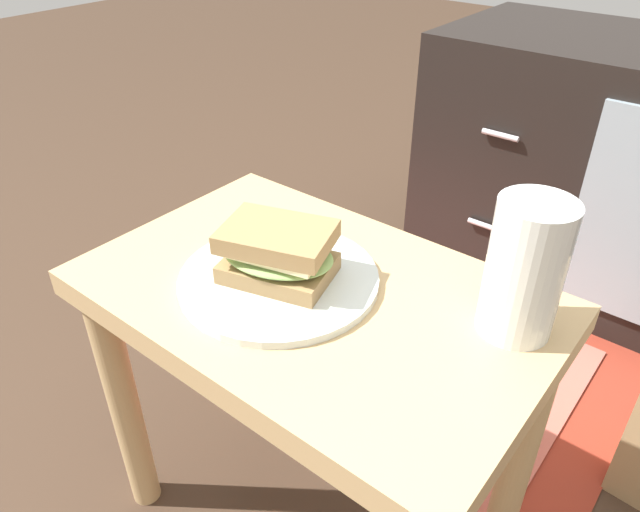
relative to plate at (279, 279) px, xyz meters
The scene contains 5 objects.
side_table 0.11m from the plate, 23.03° to the left, with size 0.56×0.36×0.46m.
area_rug 0.65m from the plate, 110.59° to the left, with size 1.10×0.65×0.01m.
plate is the anchor object (origin of this frame).
sandwich_front 0.04m from the plate, 26.57° to the right, with size 0.16×0.13×0.07m.
beer_glass 0.28m from the plate, 20.87° to the left, with size 0.08×0.08×0.15m.
Camera 1 is at (0.36, -0.44, 0.88)m, focal length 33.45 mm.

